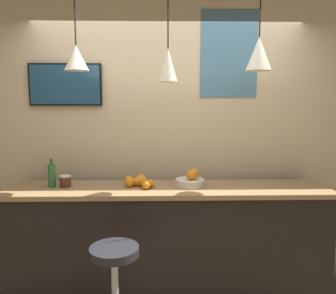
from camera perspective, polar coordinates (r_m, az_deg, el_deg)
The scene contains 12 objects.
back_wall at distance 3.17m, azimuth -0.16°, elevation 2.14°, with size 8.00×0.06×2.90m.
service_counter at distance 3.02m, azimuth -0.00°, elevation -16.46°, with size 2.76×0.56×1.03m.
bar_stool at distance 2.53m, azimuth -9.22°, elevation -22.41°, with size 0.42×0.42×0.76m.
fruit_bowl at distance 2.88m, azimuth 3.93°, elevation -5.81°, with size 0.25×0.25×0.15m.
orange_pile at distance 2.89m, azimuth -5.04°, elevation -6.04°, with size 0.28×0.29×0.09m.
juice_bottle at distance 3.01m, azimuth -19.57°, elevation -4.61°, with size 0.06×0.06×0.25m.
spread_jar at distance 2.99m, azimuth -17.44°, elevation -5.70°, with size 0.10×0.10×0.10m.
pendant_lamp_left at distance 2.86m, azimuth -15.69°, elevation 14.76°, with size 0.20×0.20×0.79m.
pendant_lamp_middle at distance 2.77m, azimuth 0.01°, elevation 14.12°, with size 0.16×0.16×0.88m.
pendant_lamp_right at distance 2.90m, azimuth 15.53°, elevation 15.37°, with size 0.21×0.21×0.78m.
mounted_tv at distance 3.23m, azimuth -17.44°, elevation 10.32°, with size 0.67×0.04×0.39m.
wall_poster at distance 3.22m, azimuth 10.57°, elevation 15.61°, with size 0.53×0.01×0.80m.
Camera 1 is at (-0.06, -2.22, 1.74)m, focal length 35.00 mm.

